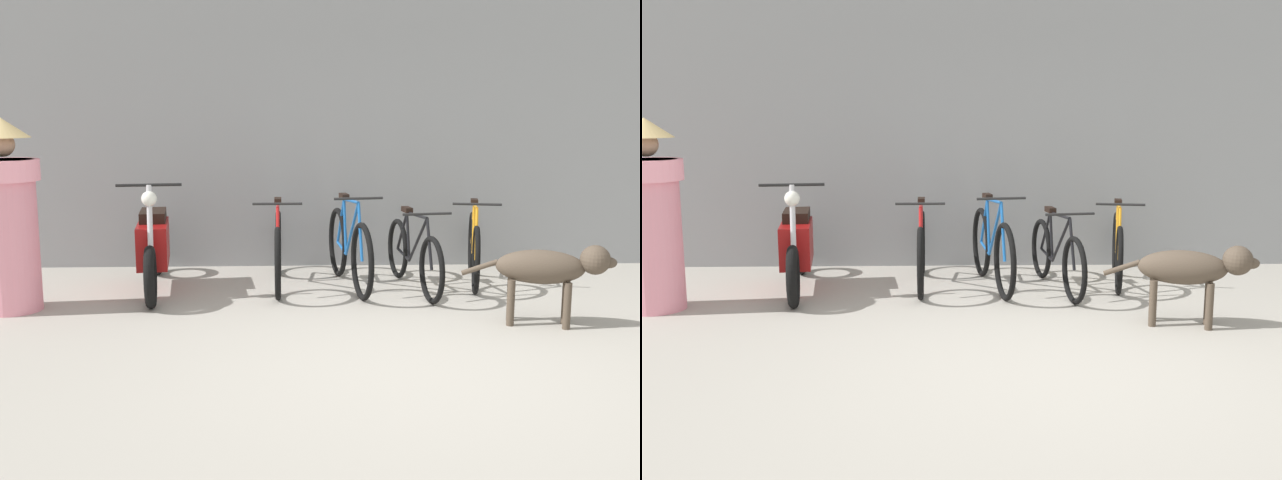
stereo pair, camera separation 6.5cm
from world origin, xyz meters
TOP-DOWN VIEW (x-y plane):
  - ground_plane at (0.00, 0.00)m, footprint 60.00×60.00m
  - shop_wall_back at (0.00, 3.41)m, footprint 8.75×0.20m
  - bicycle_0 at (-1.00, 2.36)m, footprint 0.46×1.77m
  - bicycle_1 at (-0.31, 2.28)m, footprint 0.46×1.74m
  - bicycle_2 at (0.31, 2.15)m, footprint 0.46×1.68m
  - bicycle_3 at (0.96, 2.44)m, footprint 0.47×1.59m
  - motorcycle at (-2.20, 2.22)m, footprint 0.58×1.93m
  - stray_dog at (1.20, 0.89)m, footprint 1.18×0.48m
  - person_in_robes at (-3.29, 1.52)m, footprint 0.76×0.76m

SIDE VIEW (x-z plane):
  - ground_plane at x=0.00m, z-range 0.00..0.00m
  - bicycle_2 at x=0.31m, z-range -0.07..0.73m
  - bicycle_3 at x=0.96m, z-range -0.08..0.77m
  - bicycle_0 at x=-1.00m, z-range -0.08..0.80m
  - bicycle_1 at x=-0.31m, z-range -0.09..0.84m
  - motorcycle at x=-2.20m, z-range -0.11..0.96m
  - stray_dog at x=1.20m, z-range 0.14..0.81m
  - person_in_robes at x=-3.29m, z-range 0.00..1.66m
  - shop_wall_back at x=0.00m, z-range 0.00..3.06m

